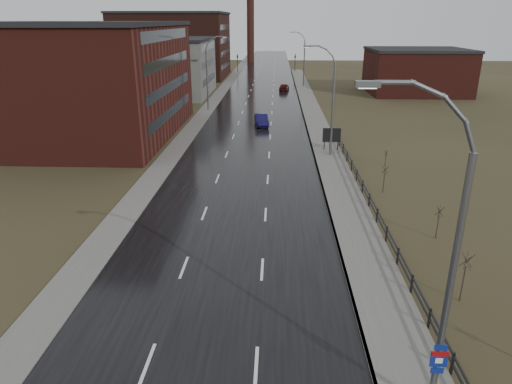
# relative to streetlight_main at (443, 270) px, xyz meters

# --- Properties ---
(road) EXTENTS (14.00, 300.00, 0.06)m
(road) POSITION_rel_streetlight_main_xyz_m (-8.47, 58.00, -6.03)
(road) COLOR black
(road) RESTS_ON ground
(sidewalk_right) EXTENTS (3.20, 180.00, 0.18)m
(sidewalk_right) POSITION_rel_streetlight_main_xyz_m (0.13, 33.00, -5.97)
(sidewalk_right) COLOR #595651
(sidewalk_right) RESTS_ON ground
(curb_right) EXTENTS (0.16, 180.00, 0.18)m
(curb_right) POSITION_rel_streetlight_main_xyz_m (-1.39, 33.00, -5.97)
(curb_right) COLOR slate
(curb_right) RESTS_ON ground
(sidewalk_left) EXTENTS (2.40, 260.00, 0.12)m
(sidewalk_left) POSITION_rel_streetlight_main_xyz_m (-16.67, 58.00, -6.00)
(sidewalk_left) COLOR #595651
(sidewalk_left) RESTS_ON ground
(warehouse_near) EXTENTS (22.44, 28.56, 13.50)m
(warehouse_near) POSITION_rel_streetlight_main_xyz_m (-29.46, 43.00, 0.70)
(warehouse_near) COLOR #471914
(warehouse_near) RESTS_ON ground
(warehouse_mid) EXTENTS (16.32, 20.40, 10.50)m
(warehouse_mid) POSITION_rel_streetlight_main_xyz_m (-26.46, 76.00, -0.80)
(warehouse_mid) COLOR slate
(warehouse_mid) RESTS_ON ground
(warehouse_far) EXTENTS (26.52, 24.48, 15.50)m
(warehouse_far) POSITION_rel_streetlight_main_xyz_m (-31.47, 106.00, 1.70)
(warehouse_far) COLOR #331611
(warehouse_far) RESTS_ON ground
(building_right) EXTENTS (18.36, 16.32, 8.50)m
(building_right) POSITION_rel_streetlight_main_xyz_m (21.83, 80.00, -1.80)
(building_right) COLOR #471914
(building_right) RESTS_ON ground
(smokestack) EXTENTS (2.70, 2.70, 30.70)m
(smokestack) POSITION_rel_streetlight_main_xyz_m (-14.47, 148.00, 9.44)
(smokestack) COLOR #331611
(smokestack) RESTS_ON ground
(streetlight_main) EXTENTS (3.91, 0.29, 12.11)m
(streetlight_main) POSITION_rel_streetlight_main_xyz_m (0.00, 0.00, 0.00)
(streetlight_main) COLOR slate
(streetlight_main) RESTS_ON ground
(streetlight_right_mid) EXTENTS (3.36, 0.28, 11.35)m
(streetlight_right_mid) POSITION_rel_streetlight_main_xyz_m (0.03, 34.00, -0.22)
(streetlight_right_mid) COLOR slate
(streetlight_right_mid) RESTS_ON ground
(streetlight_left) EXTENTS (3.36, 0.28, 11.35)m
(streetlight_left) POSITION_rel_streetlight_main_xyz_m (-16.17, 60.00, -0.22)
(streetlight_left) COLOR slate
(streetlight_left) RESTS_ON ground
(streetlight_right_far) EXTENTS (3.36, 0.28, 11.35)m
(streetlight_right_far) POSITION_rel_streetlight_main_xyz_m (0.03, 88.00, -0.22)
(streetlight_right_far) COLOR slate
(streetlight_right_far) RESTS_ON ground
(guardrail) EXTENTS (0.10, 53.05, 1.10)m
(guardrail) POSITION_rel_streetlight_main_xyz_m (1.83, 16.32, -5.35)
(guardrail) COLOR black
(guardrail) RESTS_ON ground
(shrub_c) EXTENTS (0.65, 0.68, 2.75)m
(shrub_c) POSITION_rel_streetlight_main_xyz_m (4.18, 7.36, -4.59)
(shrub_c) COLOR #382D23
(shrub_c) RESTS_ON ground
(shrub_d) EXTENTS (0.55, 0.57, 2.30)m
(shrub_d) POSITION_rel_streetlight_main_xyz_m (5.28, 14.65, -4.84)
(shrub_d) COLOR #382D23
(shrub_d) RESTS_ON ground
(shrub_e) EXTENTS (0.55, 0.58, 2.31)m
(shrub_e) POSITION_rel_streetlight_main_xyz_m (3.63, 23.29, -4.83)
(shrub_e) COLOR #382D23
(shrub_e) RESTS_ON ground
(shrub_f) EXTENTS (0.40, 0.41, 1.63)m
(shrub_f) POSITION_rel_streetlight_main_xyz_m (5.42, 30.65, -5.20)
(shrub_f) COLOR #382D23
(shrub_f) RESTS_ON ground
(billboard) EXTENTS (1.98, 0.17, 2.61)m
(billboard) POSITION_rel_streetlight_main_xyz_m (0.63, 36.03, -4.32)
(billboard) COLOR black
(billboard) RESTS_ON ground
(traffic_light_left) EXTENTS (0.58, 2.73, 5.30)m
(traffic_light_left) POSITION_rel_streetlight_main_xyz_m (-16.47, 118.00, -1.46)
(traffic_light_left) COLOR black
(traffic_light_left) RESTS_ON ground
(traffic_light_right) EXTENTS (0.58, 2.73, 5.30)m
(traffic_light_right) POSITION_rel_streetlight_main_xyz_m (-0.47, 118.00, -1.46)
(traffic_light_right) COLOR black
(traffic_light_right) RESTS_ON ground
(car_near) EXTENTS (2.22, 4.89, 1.55)m
(car_near) POSITION_rel_streetlight_main_xyz_m (-7.49, 48.45, -5.28)
(car_near) COLOR #100C3D
(car_near) RESTS_ON ground
(car_far) EXTENTS (2.32, 4.52, 1.47)m
(car_far) POSITION_rel_streetlight_main_xyz_m (-3.93, 81.75, -5.32)
(car_far) COLOR #410D0A
(car_far) RESTS_ON ground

